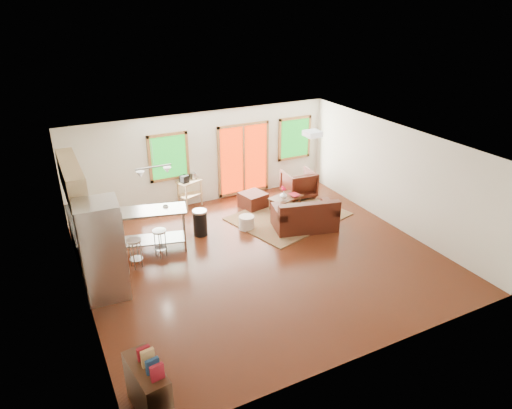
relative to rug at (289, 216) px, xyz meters
name	(u,v)px	position (x,y,z in m)	size (l,w,h in m)	color
floor	(262,258)	(-1.61, -1.53, -0.02)	(7.50, 7.00, 0.02)	black
ceiling	(263,147)	(-1.61, -1.53, 2.60)	(7.50, 7.00, 0.02)	silver
back_wall	(204,158)	(-1.61, 1.98, 1.29)	(7.50, 0.02, 2.60)	beige
left_wall	(78,245)	(-5.37, -1.53, 1.29)	(0.02, 7.00, 2.60)	beige
right_wall	(396,177)	(2.15, -1.53, 1.29)	(0.02, 7.00, 2.60)	beige
front_wall	(369,292)	(-1.61, -5.04, 1.29)	(7.50, 0.02, 2.60)	beige
window_left	(169,157)	(-2.61, 1.93, 1.49)	(1.10, 0.05, 1.30)	#0E5513
french_doors	(244,159)	(-0.41, 1.93, 1.09)	(1.60, 0.05, 2.10)	#B01D02
window_right	(295,138)	(1.29, 1.93, 1.49)	(1.10, 0.05, 1.30)	#0E5513
rug	(289,216)	(0.00, 0.00, 0.00)	(2.82, 2.17, 0.03)	#4B643A
loveseat	(305,217)	(0.02, -0.76, 0.31)	(1.72, 1.23, 0.83)	black
coffee_table	(286,198)	(0.18, 0.49, 0.29)	(1.01, 0.78, 0.36)	#321C0F
armchair	(299,182)	(0.95, 1.07, 0.42)	(0.85, 0.80, 0.88)	black
ottoman	(253,200)	(-0.57, 0.99, 0.20)	(0.63, 0.63, 0.42)	black
pouf	(247,222)	(-1.30, -0.09, 0.16)	(0.39, 0.39, 0.34)	beige
vase	(284,194)	(0.01, 0.32, 0.51)	(0.22, 0.23, 0.35)	silver
book	(291,191)	(0.30, 0.39, 0.53)	(0.21, 0.03, 0.29)	maroon
cabinets	(84,222)	(-5.09, 0.17, 0.91)	(0.64, 2.24, 2.30)	tan
refrigerator	(103,250)	(-4.95, -1.38, 0.98)	(0.87, 0.83, 1.99)	#B7BABC
island	(151,223)	(-3.69, -0.07, 0.69)	(1.72, 1.03, 1.02)	#B7BABC
cup	(166,207)	(-3.33, -0.06, 1.00)	(0.13, 0.10, 0.13)	silver
bar_stool_a	(135,247)	(-4.22, -0.65, 0.49)	(0.38, 0.38, 0.67)	#B7BABC
bar_stool_b	(160,237)	(-3.62, -0.44, 0.48)	(0.40, 0.40, 0.66)	#B7BABC
trash_can	(200,222)	(-2.46, 0.13, 0.32)	(0.40, 0.40, 0.66)	black
kitchen_cart	(189,185)	(-2.14, 1.81, 0.66)	(0.75, 0.63, 0.98)	tan
bookshelf	(148,388)	(-4.96, -4.53, 0.41)	(0.48, 0.96, 1.08)	#321C0F
ceiling_flush	(313,134)	(-0.01, -0.93, 2.52)	(0.35, 0.35, 0.12)	white
pendant_light	(154,171)	(-3.51, -0.03, 1.88)	(0.80, 0.18, 0.79)	gray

